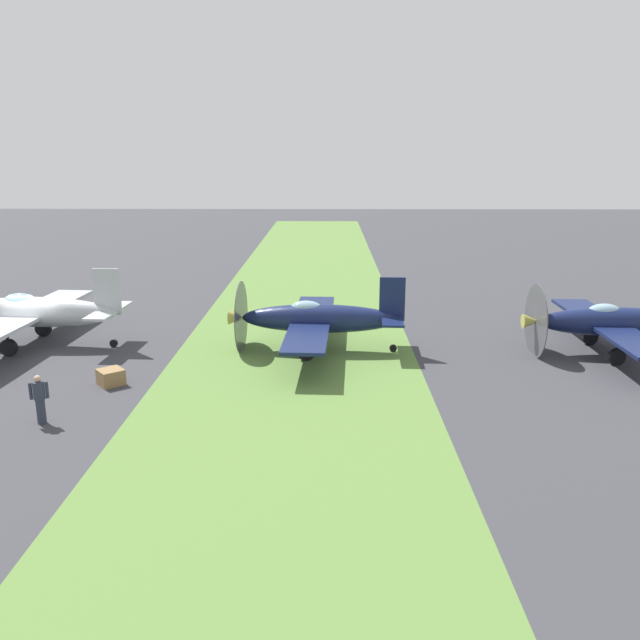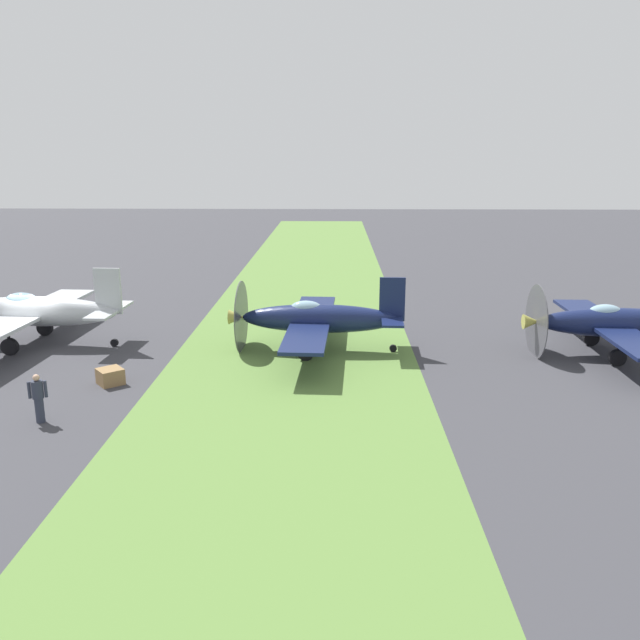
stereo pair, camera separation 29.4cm
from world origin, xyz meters
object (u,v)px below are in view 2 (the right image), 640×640
object	(u,v)px
airplane_lead	(33,311)
supply_crate	(110,376)
ground_crew_chief	(38,397)
airplane_trail	(615,323)
airplane_wingman	(316,319)

from	to	relation	value
airplane_lead	supply_crate	size ratio (longest dim) A/B	12.37
airplane_lead	ground_crew_chief	xyz separation A→B (m)	(-9.26, -4.29, -0.75)
airplane_trail	ground_crew_chief	distance (m)	24.23
airplane_wingman	supply_crate	bearing A→B (deg)	122.94
airplane_lead	airplane_wingman	distance (m)	13.57
airplane_trail	supply_crate	world-z (taller)	airplane_trail
ground_crew_chief	airplane_trail	bearing A→B (deg)	5.04
airplane_wingman	supply_crate	world-z (taller)	airplane_wingman
airplane_lead	supply_crate	xyz separation A→B (m)	(-5.41, -5.43, -1.34)
airplane_trail	airplane_wingman	bearing A→B (deg)	88.84
airplane_lead	airplane_trail	distance (m)	27.11
ground_crew_chief	supply_crate	xyz separation A→B (m)	(3.85, -1.13, -0.59)
airplane_trail	supply_crate	distance (m)	22.13
airplane_lead	supply_crate	world-z (taller)	airplane_lead
airplane_lead	ground_crew_chief	distance (m)	10.24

